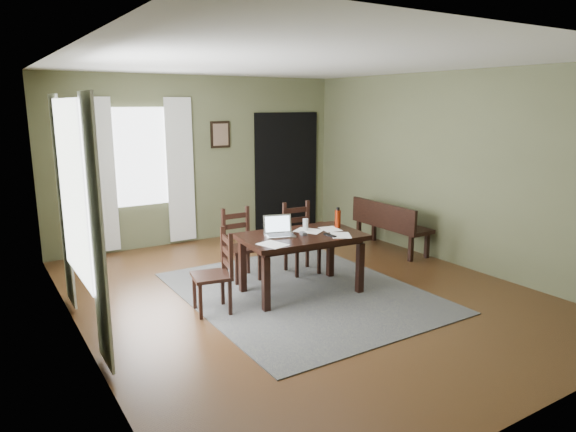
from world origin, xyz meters
TOP-DOWN VIEW (x-y plane):
  - ground at (0.00, 0.00)m, footprint 5.00×6.00m
  - room_shell at (0.00, 0.00)m, footprint 5.02×6.02m
  - rug at (0.00, 0.00)m, footprint 2.60×3.20m
  - dining_table at (0.00, 0.01)m, footprint 1.51×0.98m
  - chair_end at (-1.11, 0.01)m, footprint 0.47×0.46m
  - chair_back_left at (-0.38, 0.85)m, footprint 0.41×0.41m
  - chair_back_right at (0.43, 0.67)m, footprint 0.45×0.45m
  - bench at (2.15, 0.79)m, footprint 0.44×1.37m
  - laptop at (-0.24, 0.12)m, footprint 0.40×0.36m
  - computer_mouse at (0.00, -0.03)m, footprint 0.08×0.11m
  - tv_remote at (0.24, -0.25)m, footprint 0.06×0.18m
  - drinking_glass at (0.16, 0.15)m, footprint 0.07×0.07m
  - water_bottle at (0.58, 0.05)m, footprint 0.08×0.08m
  - paper_a at (-0.52, -0.21)m, footprint 0.31×0.36m
  - paper_b at (0.37, -0.29)m, footprint 0.34×0.36m
  - paper_c at (0.17, 0.10)m, footprint 0.38×0.40m
  - paper_d at (0.44, 0.02)m, footprint 0.25×0.30m
  - window_left at (-2.47, 0.20)m, footprint 0.01×1.30m
  - window_back at (-1.00, 2.97)m, footprint 1.00×0.01m
  - curtain_left_near at (-2.44, -0.62)m, footprint 0.03×0.48m
  - curtain_left_far at (-2.44, 1.02)m, footprint 0.03×0.48m
  - curtain_back_left at (-1.62, 2.94)m, footprint 0.44×0.03m
  - curtain_back_right at (-0.38, 2.94)m, footprint 0.44×0.03m
  - framed_picture at (0.35, 2.97)m, footprint 0.34×0.03m
  - doorway_back at (1.65, 2.97)m, footprint 1.30×0.03m

SIDE VIEW (x-z plane):
  - ground at x=0.00m, z-range -0.01..0.00m
  - rug at x=0.00m, z-range 0.00..0.01m
  - chair_end at x=-1.11m, z-range -0.01..0.90m
  - chair_back_left at x=-0.38m, z-range -0.01..0.92m
  - bench at x=2.15m, z-range 0.08..0.85m
  - chair_back_right at x=0.43m, z-range -0.01..0.93m
  - dining_table at x=0.00m, z-range 0.28..1.00m
  - paper_d at x=0.44m, z-range 0.73..0.73m
  - paper_b at x=0.37m, z-range 0.73..0.73m
  - paper_a at x=-0.52m, z-range 0.73..0.74m
  - paper_c at x=0.17m, z-range 0.73..0.74m
  - tv_remote at x=0.24m, z-range 0.73..0.75m
  - computer_mouse at x=0.00m, z-range 0.73..0.76m
  - laptop at x=-0.24m, z-range 0.68..0.91m
  - drinking_glass at x=0.16m, z-range 0.73..0.88m
  - water_bottle at x=0.58m, z-range 0.72..0.98m
  - doorway_back at x=1.65m, z-range 0.00..2.10m
  - curtain_left_near at x=-2.44m, z-range 0.05..2.35m
  - curtain_left_far at x=-2.44m, z-range 0.05..2.35m
  - curtain_back_left at x=-1.62m, z-range 0.05..2.35m
  - curtain_back_right at x=-0.38m, z-range 0.05..2.35m
  - window_left at x=-2.47m, z-range 0.60..2.30m
  - window_back at x=-1.00m, z-range 0.70..2.20m
  - framed_picture at x=0.35m, z-range 1.53..1.97m
  - room_shell at x=0.00m, z-range 0.45..3.16m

